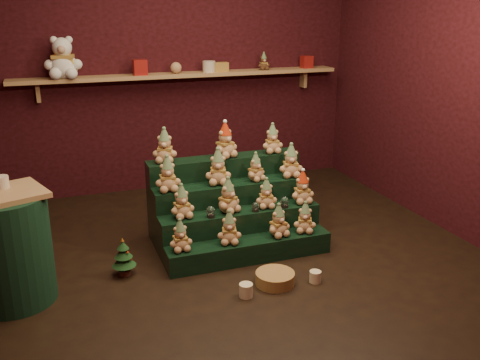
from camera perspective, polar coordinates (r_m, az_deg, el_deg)
name	(u,v)px	position (r m, az deg, el deg)	size (l,w,h in m)	color
ground	(241,254)	(4.60, 0.15, -7.93)	(4.00, 4.00, 0.00)	black
back_wall	(178,64)	(6.13, -6.58, 12.21)	(4.00, 0.10, 2.80)	black
front_wall	(405,158)	(2.40, 17.24, 2.26)	(4.00, 0.10, 2.80)	black
right_wall	(456,78)	(5.24, 22.06, 10.03)	(0.10, 4.00, 2.80)	black
back_shelf	(183,75)	(5.97, -6.14, 11.05)	(3.60, 0.26, 0.24)	#AA8155
riser_tier_front	(249,250)	(4.47, 1.01, -7.47)	(1.40, 0.22, 0.18)	black
riser_tier_midfront	(240,230)	(4.62, 0.04, -5.35)	(1.40, 0.22, 0.36)	black
riser_tier_midback	(232,211)	(4.78, -0.86, -3.37)	(1.40, 0.22, 0.54)	black
riser_tier_back	(224,194)	(4.94, -1.70, -1.52)	(1.40, 0.22, 0.72)	black
teddy_0	(180,235)	(4.23, -6.39, -5.88)	(0.18, 0.16, 0.26)	tan
teddy_1	(229,227)	(4.33, -1.15, -5.08)	(0.20, 0.18, 0.27)	tan
teddy_2	(279,220)	(4.47, 4.13, -4.32)	(0.20, 0.18, 0.28)	tan
teddy_3	(305,217)	(4.57, 6.95, -3.97)	(0.19, 0.17, 0.26)	tan
teddy_4	(182,201)	(4.38, -6.24, -2.29)	(0.20, 0.18, 0.28)	tan
teddy_5	(228,195)	(4.47, -1.28, -1.66)	(0.21, 0.19, 0.30)	tan
teddy_6	(266,193)	(4.58, 2.82, -1.42)	(0.18, 0.17, 0.26)	tan
teddy_7	(302,187)	(4.72, 6.67, -0.76)	(0.21, 0.19, 0.29)	tan
teddy_8	(167,174)	(4.48, -7.74, 0.65)	(0.21, 0.19, 0.30)	tan
teddy_9	(218,167)	(4.61, -2.36, 1.42)	(0.22, 0.20, 0.31)	tan
teddy_10	(256,167)	(4.72, 1.67, 1.39)	(0.18, 0.16, 0.25)	tan
teddy_11	(291,161)	(4.83, 5.45, 2.06)	(0.21, 0.19, 0.30)	tan
teddy_12	(165,146)	(4.67, -8.04, 3.65)	(0.21, 0.19, 0.30)	tan
teddy_13	(225,140)	(4.78, -1.60, 4.27)	(0.22, 0.20, 0.31)	tan
teddy_14	(272,139)	(4.94, 3.47, 4.44)	(0.19, 0.17, 0.27)	tan
snow_globe_a	(211,212)	(4.40, -3.14, -3.41)	(0.07, 0.07, 0.10)	black
snow_globe_b	(256,207)	(4.52, 1.66, -2.86)	(0.06, 0.06, 0.08)	black
snow_globe_c	(285,202)	(4.62, 4.78, -2.37)	(0.07, 0.07, 0.09)	black
side_table	(9,248)	(4.09, -23.39, -6.71)	(0.65, 0.60, 0.82)	#AA8155
table_ornament	(1,182)	(4.03, -24.13, -0.20)	(0.10, 0.10, 0.08)	beige
mini_christmas_tree	(124,257)	(4.30, -12.31, -8.03)	(0.19, 0.19, 0.32)	#48251A
mug_left	(246,290)	(3.97, 0.64, -11.68)	(0.10, 0.10, 0.10)	beige
mug_right	(315,277)	(4.20, 8.03, -10.17)	(0.09, 0.09, 0.09)	beige
wicker_basket	(275,278)	(4.14, 3.76, -10.42)	(0.30, 0.30, 0.09)	olive
white_bear	(62,52)	(5.74, -18.42, 12.83)	(0.37, 0.33, 0.52)	white
brown_bear	(264,61)	(6.22, 2.55, 12.53)	(0.14, 0.12, 0.19)	#4E2A1A
gift_tin_red_a	(140,67)	(5.84, -10.63, 11.74)	(0.14, 0.14, 0.16)	maroon
gift_tin_cream	(209,67)	(6.02, -3.33, 11.99)	(0.14, 0.14, 0.12)	beige
gift_tin_red_b	(307,62)	(6.46, 7.12, 12.40)	(0.12, 0.12, 0.14)	maroon
shelf_plush_ball	(176,68)	(5.92, -6.85, 11.80)	(0.12, 0.12, 0.12)	tan
scarf_gift_box	(221,67)	(6.06, -2.07, 11.96)	(0.16, 0.10, 0.10)	#D0651D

